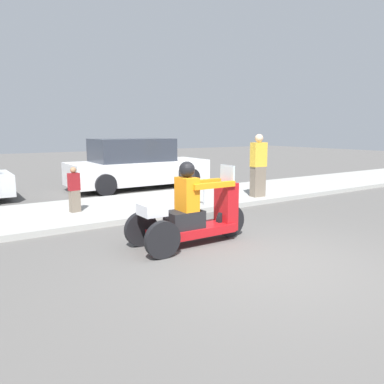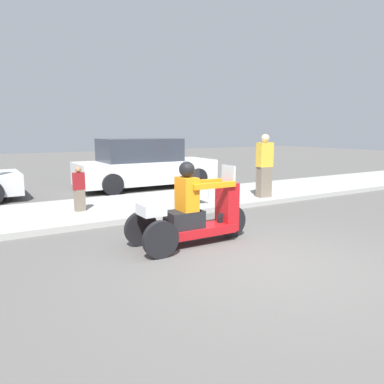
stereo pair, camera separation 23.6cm
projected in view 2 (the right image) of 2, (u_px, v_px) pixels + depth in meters
ground_plane at (266, 264)px, 5.35m from camera, size 60.00×60.00×0.00m
sidewalk_strip at (139, 205)px, 9.24m from camera, size 28.00×2.80×0.12m
motorcycle_trike at (193, 215)px, 6.23m from camera, size 2.15×0.83×1.40m
spectator_end_of_line at (79, 190)px, 8.24m from camera, size 0.26×0.18×0.99m
spectator_with_child at (264, 167)px, 9.94m from camera, size 0.42×0.27×1.67m
folding_chair_set_back at (194, 183)px, 9.05m from camera, size 0.49×0.49×0.82m
parked_car_lot_center at (144, 165)px, 12.36m from camera, size 4.55×1.94×1.63m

